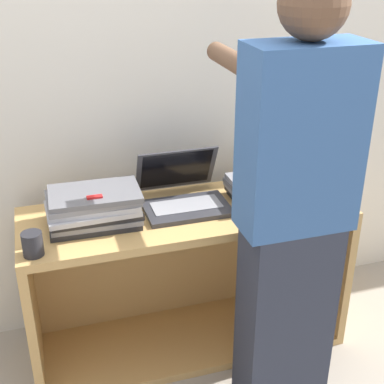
% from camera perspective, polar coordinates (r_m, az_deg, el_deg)
% --- Properties ---
extents(ground_plane, '(12.00, 12.00, 0.00)m').
position_cam_1_polar(ground_plane, '(2.50, 1.19, -18.97)').
color(ground_plane, '#9E9384').
extents(wall_back, '(8.00, 0.05, 2.40)m').
position_cam_1_polar(wall_back, '(2.41, -2.97, 12.29)').
color(wall_back, silver).
rests_on(wall_back, ground_plane).
extents(cart, '(1.40, 0.48, 0.70)m').
position_cam_1_polar(cart, '(2.50, -0.94, -8.44)').
color(cart, tan).
rests_on(cart, ground_plane).
extents(laptop_open, '(0.36, 0.34, 0.23)m').
position_cam_1_polar(laptop_open, '(2.29, -0.93, -0.31)').
color(laptop_open, '#333338').
rests_on(laptop_open, cart).
extents(laptop_stack_left, '(0.38, 0.25, 0.14)m').
position_cam_1_polar(laptop_stack_left, '(2.17, -10.44, -1.63)').
color(laptop_stack_left, '#232326').
rests_on(laptop_stack_left, cart).
extents(laptop_stack_right, '(0.38, 0.25, 0.10)m').
position_cam_1_polar(laptop_stack_right, '(2.37, 8.48, 0.40)').
color(laptop_stack_right, '#232326').
rests_on(laptop_stack_right, cart).
extents(person, '(0.40, 0.53, 1.68)m').
position_cam_1_polar(person, '(1.95, 10.71, -2.53)').
color(person, '#2D3342').
rests_on(person, ground_plane).
extents(mug, '(0.08, 0.08, 0.09)m').
position_cam_1_polar(mug, '(2.02, -16.65, -5.35)').
color(mug, '#232328').
rests_on(mug, cart).
extents(inventory_tag, '(0.06, 0.02, 0.01)m').
position_cam_1_polar(inventory_tag, '(2.09, -10.35, -0.52)').
color(inventory_tag, red).
rests_on(inventory_tag, laptop_stack_left).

